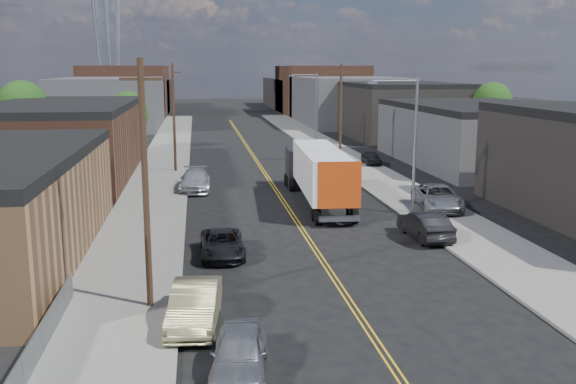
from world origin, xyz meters
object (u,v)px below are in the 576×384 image
object	(u,v)px
car_left_a	(239,353)
car_left_c	(222,244)
car_right_oncoming	(425,225)
car_right_lot_a	(438,197)
car_left_d	(195,181)
semi_truck	(316,171)
car_left_b	(195,305)
car_right_lot_c	(371,158)

from	to	relation	value
car_left_a	car_left_c	world-z (taller)	car_left_a
car_right_oncoming	car_right_lot_a	size ratio (longest dim) A/B	0.83
car_left_d	semi_truck	bearing A→B (deg)	-31.02
car_left_b	car_left_d	world-z (taller)	car_left_d
car_left_b	car_left_c	xyz separation A→B (m)	(1.40, 8.97, -0.15)
car_left_b	car_left_c	bearing A→B (deg)	87.44
car_left_d	car_right_oncoming	xyz separation A→B (m)	(13.00, -16.57, -0.03)
car_left_a	car_left_d	world-z (taller)	car_left_d
car_left_c	car_left_b	bearing A→B (deg)	-99.23
car_left_a	car_right_lot_a	size ratio (longest dim) A/B	0.74
car_left_b	car_right_lot_a	bearing A→B (deg)	53.43
car_left_a	car_left_b	distance (m)	4.46
car_right_oncoming	car_left_c	bearing A→B (deg)	6.86
car_left_a	car_right_oncoming	distance (m)	19.01
car_left_d	car_right_lot_a	distance (m)	19.06
car_left_b	car_left_d	distance (m)	27.40
semi_truck	car_left_a	world-z (taller)	semi_truck
car_left_d	car_right_oncoming	bearing A→B (deg)	-49.84
car_left_c	car_left_d	world-z (taller)	car_left_d
car_left_a	car_left_c	distance (m)	13.20
car_left_c	car_right_oncoming	distance (m)	11.75
semi_truck	car_right_lot_c	size ratio (longest dim) A/B	4.17
semi_truck	car_right_lot_a	distance (m)	8.79
semi_truck	car_left_b	bearing A→B (deg)	-108.86
car_left_d	car_right_lot_a	world-z (taller)	car_right_lot_a
car_right_lot_a	car_right_oncoming	bearing A→B (deg)	-108.85
car_left_c	car_right_lot_c	size ratio (longest dim) A/B	1.26
car_left_b	car_right_lot_c	distance (m)	42.05
car_right_oncoming	car_right_lot_a	world-z (taller)	car_right_lot_a
car_left_b	semi_truck	bearing A→B (deg)	74.46
car_left_a	car_left_b	size ratio (longest dim) A/B	0.88
car_left_b	car_right_lot_c	xyz separation A→B (m)	(17.40, 38.28, -0.02)
semi_truck	car_left_c	distance (m)	14.80
car_left_b	car_left_c	size ratio (longest dim) A/B	1.04
car_left_b	car_right_oncoming	bearing A→B (deg)	46.11
car_left_b	car_right_lot_c	bearing A→B (deg)	71.87
car_left_b	car_left_d	size ratio (longest dim) A/B	0.87
car_left_d	car_right_lot_c	xyz separation A→B (m)	(17.40, 10.87, -0.03)
car_left_c	car_right_oncoming	size ratio (longest dim) A/B	0.98
car_right_lot_a	car_left_a	bearing A→B (deg)	-116.92
semi_truck	car_right_oncoming	bearing A→B (deg)	-65.54
car_left_c	car_right_lot_a	world-z (taller)	car_right_lot_a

